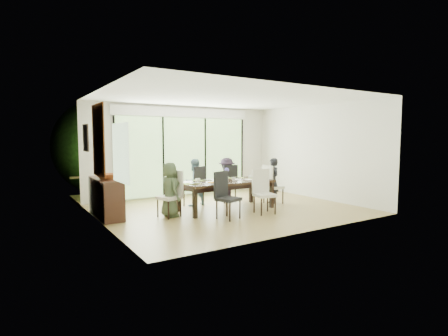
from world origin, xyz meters
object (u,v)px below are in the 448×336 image
table_top (226,182)px  laptop (197,183)px  person_far_right (227,180)px  chair_near_right (265,191)px  person_right_end (273,181)px  cup_c (250,177)px  chair_far_right (226,183)px  chair_near_left (228,195)px  chair_left_end (169,194)px  cup_b (234,179)px  cup_a (198,180)px  chair_right_end (273,184)px  sideboard (106,198)px  bowl (106,176)px  vase (227,178)px  chair_far_left (194,186)px  person_left_end (170,190)px  person_far_left (194,182)px

table_top → laptop: (-0.85, -0.10, 0.04)m
person_far_right → chair_near_right: bearing=82.6°
person_right_end → cup_c: person_right_end is taller
chair_far_right → chair_near_left: 2.02m
chair_far_right → chair_near_right: bearing=88.2°
chair_left_end → chair_far_right: 2.22m
chair_near_right → cup_b: (-0.35, 0.77, 0.23)m
chair_far_right → cup_a: chair_far_right is taller
chair_near_left → cup_a: 1.07m
cup_a → cup_c: size_ratio=1.00×
table_top → chair_right_end: chair_right_end is taller
chair_far_right → sideboard: (-3.23, -0.09, -0.09)m
chair_near_right → person_right_end: bearing=51.7°
chair_right_end → laptop: size_ratio=3.33×
cup_c → bowl: (-3.48, 0.56, 0.16)m
chair_far_right → vase: 0.97m
chair_far_right → chair_near_left: (-1.05, -1.72, 0.00)m
sideboard → chair_near_right: bearing=-27.2°
chair_far_right → person_far_right: 0.09m
sideboard → chair_far_left: bearing=2.2°
chair_near_right → person_far_right: 1.70m
vase → bowl: bowl is taller
chair_right_end → cup_c: (-0.70, 0.10, 0.23)m
chair_left_end → person_right_end: person_right_end is taller
person_left_end → laptop: size_ratio=3.91×
cup_b → cup_c: 0.68m
chair_left_end → bowl: 1.41m
chair_far_right → vase: size_ratio=9.17×
cup_a → person_far_left: bearing=69.8°
person_far_left → chair_far_left: bearing=-101.0°
chair_far_right → chair_near_right: 1.72m
person_left_end → sideboard: 1.44m
chair_right_end → chair_far_left: same height
chair_far_left → cup_c: (1.25, -0.75, 0.23)m
table_top → chair_far_right: size_ratio=2.18×
chair_near_left → person_left_end: person_left_end is taller
person_far_right → laptop: (-1.40, -0.93, 0.11)m
table_top → cup_c: 0.81m
person_left_end → cup_c: person_left_end is taller
chair_near_right → laptop: 1.57m
vase → cup_a: bearing=172.4°
person_far_right → bowl: (-3.23, -0.17, 0.30)m
person_right_end → cup_a: (-2.18, 0.15, 0.14)m
laptop → bowl: 2.00m
person_right_end → chair_left_end: bearing=-77.0°
cup_c → chair_left_end: bearing=-177.5°
cup_b → cup_c: (0.65, 0.20, 0.00)m
person_far_left → person_far_right: bearing=169.0°
cup_a → cup_b: (0.85, -0.25, -0.00)m
chair_right_end → chair_far_right: 1.27m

